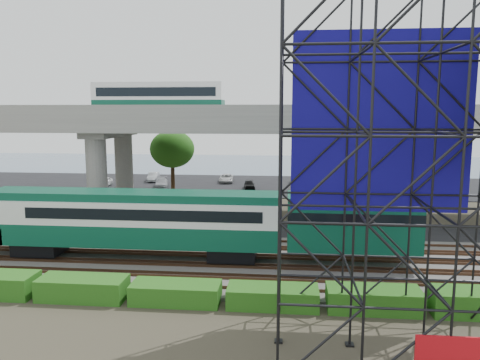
# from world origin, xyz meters

# --- Properties ---
(ground) EXTENTS (140.00, 140.00, 0.00)m
(ground) POSITION_xyz_m (0.00, 0.00, 0.00)
(ground) COLOR #474233
(ground) RESTS_ON ground
(ballast_bed) EXTENTS (90.00, 12.00, 0.20)m
(ballast_bed) POSITION_xyz_m (0.00, 2.00, 0.10)
(ballast_bed) COLOR slate
(ballast_bed) RESTS_ON ground
(service_road) EXTENTS (90.00, 5.00, 0.08)m
(service_road) POSITION_xyz_m (0.00, 10.50, 0.04)
(service_road) COLOR black
(service_road) RESTS_ON ground
(parking_lot) EXTENTS (90.00, 18.00, 0.08)m
(parking_lot) POSITION_xyz_m (0.00, 34.00, 0.04)
(parking_lot) COLOR black
(parking_lot) RESTS_ON ground
(harbor_water) EXTENTS (140.00, 40.00, 0.03)m
(harbor_water) POSITION_xyz_m (0.00, 56.00, 0.01)
(harbor_water) COLOR #496379
(harbor_water) RESTS_ON ground
(rail_tracks) EXTENTS (90.00, 9.52, 0.16)m
(rail_tracks) POSITION_xyz_m (0.00, 2.00, 0.28)
(rail_tracks) COLOR #472D1E
(rail_tracks) RESTS_ON ballast_bed
(commuter_train) EXTENTS (29.30, 3.06, 4.30)m
(commuter_train) POSITION_xyz_m (-1.15, 2.00, 2.88)
(commuter_train) COLOR black
(commuter_train) RESTS_ON rail_tracks
(overpass) EXTENTS (80.00, 12.00, 12.40)m
(overpass) POSITION_xyz_m (-0.38, 16.00, 8.21)
(overpass) COLOR #9E9B93
(overpass) RESTS_ON ground
(scaffold_tower) EXTENTS (9.36, 6.36, 15.00)m
(scaffold_tower) POSITION_xyz_m (10.87, -7.98, 7.47)
(scaffold_tower) COLOR black
(scaffold_tower) RESTS_ON ground
(hedge_strip) EXTENTS (34.60, 1.80, 1.20)m
(hedge_strip) POSITION_xyz_m (1.01, -4.30, 0.56)
(hedge_strip) COLOR #1B5012
(hedge_strip) RESTS_ON ground
(trees) EXTENTS (40.94, 16.94, 7.69)m
(trees) POSITION_xyz_m (-4.67, 16.17, 5.57)
(trees) COLOR #382314
(trees) RESTS_ON ground
(suv) EXTENTS (4.91, 3.73, 1.24)m
(suv) POSITION_xyz_m (-4.81, 11.18, 0.70)
(suv) COLOR black
(suv) RESTS_ON service_road
(parked_cars) EXTENTS (34.00, 9.44, 1.29)m
(parked_cars) POSITION_xyz_m (1.03, 33.43, 0.67)
(parked_cars) COLOR silver
(parked_cars) RESTS_ON parking_lot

